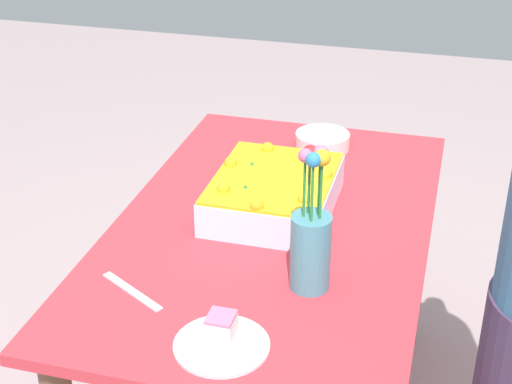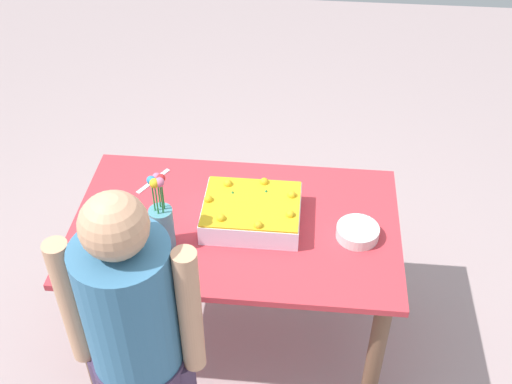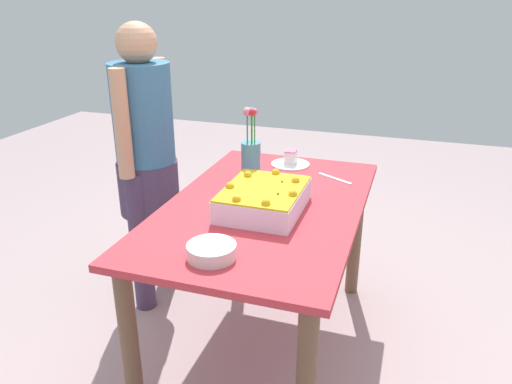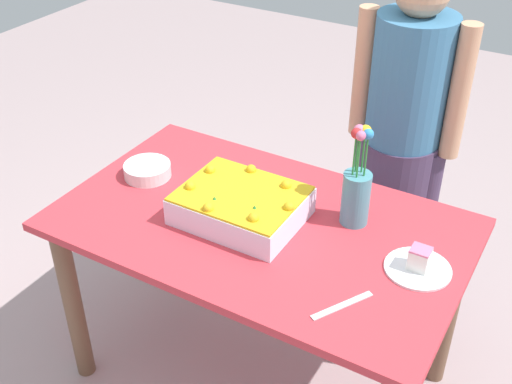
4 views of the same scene
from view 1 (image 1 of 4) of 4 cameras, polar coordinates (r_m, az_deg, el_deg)
The scene contains 6 objects.
dining_table at distance 2.18m, azimuth 1.23°, elevation -5.05°, with size 1.37×0.83×0.76m.
sheet_cake at distance 2.15m, azimuth 1.31°, elevation -0.04°, with size 0.40×0.32×0.13m.
serving_plate_with_slice at distance 1.67m, azimuth -2.53°, elevation -10.62°, with size 0.20×0.20×0.08m.
cake_knife at distance 1.86m, azimuth -9.01°, elevation -7.14°, with size 0.21×0.02×0.00m, color silver.
flower_vase at distance 1.79m, azimuth 4.02°, elevation -3.56°, with size 0.09×0.09×0.36m.
fruit_bowl at distance 2.54m, azimuth 4.86°, elevation 3.74°, with size 0.17×0.17×0.05m, color silver.
Camera 1 is at (1.78, 0.44, 1.81)m, focal length 55.00 mm.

